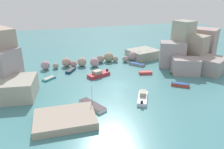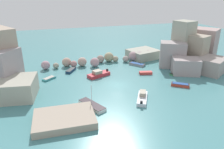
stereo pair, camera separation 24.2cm
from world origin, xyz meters
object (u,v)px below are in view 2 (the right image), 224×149
object	(u,v)px
moored_boat_0	(142,97)
moored_boat_6	(71,70)
moored_boat_2	(98,74)
moored_boat_7	(137,64)
stone_dock	(64,119)
moored_boat_3	(146,73)
moored_boat_1	(92,105)
moored_boat_5	(180,85)
moored_boat_8	(175,74)
moored_boat_4	(49,78)

from	to	relation	value
moored_boat_0	moored_boat_6	distance (m)	22.05
moored_boat_2	moored_boat_7	size ratio (longest dim) A/B	1.31
stone_dock	moored_boat_3	distance (m)	25.82
moored_boat_0	moored_boat_1	distance (m)	9.56
moored_boat_5	moored_boat_8	xyz separation A→B (m)	(2.79, 6.19, -0.13)
moored_boat_1	moored_boat_8	distance (m)	24.40
moored_boat_0	moored_boat_7	size ratio (longest dim) A/B	1.24
moored_boat_8	moored_boat_2	bearing A→B (deg)	151.63
stone_dock	moored_boat_5	world-z (taller)	stone_dock
moored_boat_3	moored_boat_5	bearing A→B (deg)	-52.54
moored_boat_1	moored_boat_5	size ratio (longest dim) A/B	1.59
moored_boat_1	moored_boat_4	bearing A→B (deg)	-2.67
moored_boat_7	moored_boat_8	world-z (taller)	moored_boat_7
moored_boat_0	moored_boat_2	world-z (taller)	moored_boat_2
moored_boat_0	moored_boat_8	xyz separation A→B (m)	(13.18, 9.25, -0.28)
stone_dock	moored_boat_2	distance (m)	19.54
moored_boat_1	moored_boat_7	xyz separation A→B (m)	(16.83, 18.13, 0.00)
moored_boat_4	moored_boat_8	world-z (taller)	moored_boat_4
stone_dock	moored_boat_6	world-z (taller)	stone_dock
moored_boat_8	moored_boat_7	bearing A→B (deg)	109.03
moored_boat_1	moored_boat_7	size ratio (longest dim) A/B	1.34
moored_boat_0	moored_boat_8	bearing A→B (deg)	-25.64
moored_boat_2	moored_boat_4	distance (m)	11.46
moored_boat_3	moored_boat_8	size ratio (longest dim) A/B	1.24
moored_boat_0	moored_boat_3	world-z (taller)	moored_boat_0
stone_dock	moored_boat_0	bearing A→B (deg)	10.98
moored_boat_6	moored_boat_0	bearing A→B (deg)	-117.74
moored_boat_2	moored_boat_8	world-z (taller)	moored_boat_2
moored_boat_4	moored_boat_8	xyz separation A→B (m)	(29.30, -6.47, -0.02)
moored_boat_1	moored_boat_3	xyz separation A→B (m)	(16.13, 11.48, 0.01)
stone_dock	moored_boat_0	xyz separation A→B (m)	(14.64, 2.84, -0.09)
stone_dock	moored_boat_3	size ratio (longest dim) A/B	2.81
moored_boat_0	moored_boat_8	distance (m)	16.11
stone_dock	moored_boat_2	world-z (taller)	moored_boat_2
moored_boat_0	moored_boat_7	distance (m)	19.90
moored_boat_1	moored_boat_6	world-z (taller)	moored_boat_1
moored_boat_3	moored_boat_5	distance (m)	9.59
moored_boat_1	moored_boat_4	distance (m)	16.68
moored_boat_5	moored_boat_8	world-z (taller)	moored_boat_5
moored_boat_0	moored_boat_4	world-z (taller)	moored_boat_0
moored_boat_3	moored_boat_6	distance (m)	18.77
moored_boat_5	moored_boat_7	xyz separation A→B (m)	(-3.12, 15.45, -0.02)
stone_dock	moored_boat_0	distance (m)	14.91
moored_boat_7	moored_boat_0	bearing A→B (deg)	-59.00
stone_dock	moored_boat_4	xyz separation A→B (m)	(-1.48, 18.56, -0.35)
stone_dock	moored_boat_4	world-z (taller)	stone_dock
moored_boat_3	moored_boat_6	world-z (taller)	moored_boat_3
moored_boat_3	moored_boat_7	distance (m)	6.69
moored_boat_4	moored_boat_8	distance (m)	30.01
moored_boat_4	moored_boat_8	size ratio (longest dim) A/B	1.21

